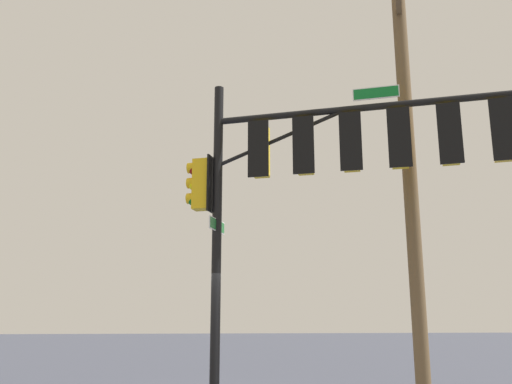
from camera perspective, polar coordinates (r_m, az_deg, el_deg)
name	(u,v)px	position (r m, az deg, el deg)	size (l,w,h in m)	color
signal_pole_assembly	(327,162)	(11.38, 7.37, 3.11)	(6.38, 2.94, 6.60)	black
utility_pole	(410,174)	(12.24, 15.59, 1.79)	(0.83, 1.70, 8.98)	brown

